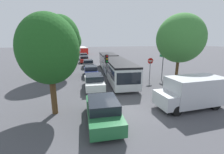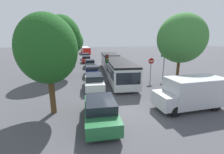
% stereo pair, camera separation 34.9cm
% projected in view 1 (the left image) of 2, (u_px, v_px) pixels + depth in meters
% --- Properties ---
extents(ground_plane, '(200.00, 200.00, 0.00)m').
position_uv_depth(ground_plane, '(126.00, 112.00, 10.58)').
color(ground_plane, '#47474C').
extents(articulated_bus, '(3.53, 17.21, 2.54)m').
position_uv_depth(articulated_bus, '(113.00, 65.00, 21.49)').
color(articulated_bus, silver).
rests_on(articulated_bus, ground).
extents(city_bus_rear, '(3.42, 11.30, 2.40)m').
position_uv_depth(city_bus_rear, '(82.00, 50.00, 53.88)').
color(city_bus_rear, red).
rests_on(city_bus_rear, ground).
extents(queued_car_green, '(1.93, 4.41, 1.52)m').
position_uv_depth(queued_car_green, '(103.00, 110.00, 9.07)').
color(queued_car_green, '#236638').
rests_on(queued_car_green, ground).
extents(queued_car_white, '(1.90, 4.33, 1.49)m').
position_uv_depth(queued_car_white, '(94.00, 81.00, 15.44)').
color(queued_car_white, white).
rests_on(queued_car_white, ground).
extents(queued_car_navy, '(1.80, 4.11, 1.42)m').
position_uv_depth(queued_car_navy, '(91.00, 71.00, 20.90)').
color(queued_car_navy, navy).
rests_on(queued_car_navy, ground).
extents(queued_car_graphite, '(1.82, 4.15, 1.43)m').
position_uv_depth(queued_car_graphite, '(88.00, 63.00, 27.25)').
color(queued_car_graphite, '#47474C').
rests_on(queued_car_graphite, ground).
extents(queued_car_red, '(1.87, 4.27, 1.47)m').
position_uv_depth(queued_car_red, '(84.00, 59.00, 33.05)').
color(queued_car_red, '#B21E19').
rests_on(queued_car_red, ground).
extents(queued_car_silver, '(1.96, 4.48, 1.54)m').
position_uv_depth(queued_car_silver, '(84.00, 56.00, 38.54)').
color(queued_car_silver, '#B7BABF').
rests_on(queued_car_silver, ground).
extents(white_van, '(5.11, 2.24, 2.31)m').
position_uv_depth(white_van, '(192.00, 92.00, 10.98)').
color(white_van, '#B7BABF').
rests_on(white_van, ground).
extents(traffic_light, '(0.35, 0.38, 3.40)m').
position_uv_depth(traffic_light, '(107.00, 63.00, 16.18)').
color(traffic_light, '#56595E').
rests_on(traffic_light, ground).
extents(no_entry_sign, '(0.70, 0.08, 2.82)m').
position_uv_depth(no_entry_sign, '(150.00, 66.00, 18.07)').
color(no_entry_sign, '#56595E').
rests_on(no_entry_sign, ground).
extents(direction_sign_post, '(0.22, 1.40, 3.60)m').
position_uv_depth(direction_sign_post, '(163.00, 59.00, 18.72)').
color(direction_sign_post, '#56595E').
rests_on(direction_sign_post, ground).
extents(tree_left_near, '(3.74, 3.74, 6.56)m').
position_uv_depth(tree_left_near, '(49.00, 50.00, 9.31)').
color(tree_left_near, '#51381E').
rests_on(tree_left_near, ground).
extents(tree_left_mid, '(4.79, 4.79, 8.00)m').
position_uv_depth(tree_left_mid, '(61.00, 39.00, 19.04)').
color(tree_left_mid, '#51381E').
rests_on(tree_left_mid, ground).
extents(tree_left_far, '(4.58, 4.58, 7.04)m').
position_uv_depth(tree_left_far, '(70.00, 41.00, 29.28)').
color(tree_left_far, '#51381E').
rests_on(tree_left_far, ground).
extents(tree_right_near, '(4.93, 4.93, 7.59)m').
position_uv_depth(tree_right_near, '(180.00, 40.00, 15.77)').
color(tree_right_near, '#51381E').
rests_on(tree_right_near, ground).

